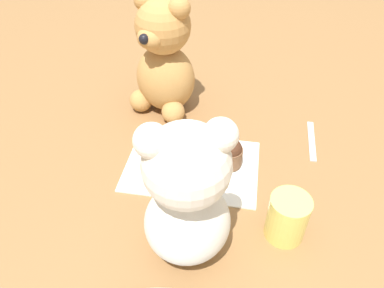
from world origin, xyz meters
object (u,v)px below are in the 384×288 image
(teddy_bear_tan, at_px, (164,60))
(juice_glass, at_px, (287,218))
(cupcake_near_cream_bear, at_px, (163,152))
(cupcake_near_tan_bear, at_px, (230,152))
(teddy_bear_cream, at_px, (187,197))
(teaspoon, at_px, (312,140))

(teddy_bear_tan, relative_size, juice_glass, 3.21)
(cupcake_near_cream_bear, bearing_deg, cupcake_near_tan_bear, -170.87)
(teddy_bear_cream, relative_size, teddy_bear_tan, 0.98)
(cupcake_near_tan_bear, bearing_deg, teddy_bear_cream, 76.22)
(teddy_bear_cream, bearing_deg, teddy_bear_tan, -89.00)
(juice_glass, bearing_deg, teddy_bear_tan, -49.52)
(cupcake_near_tan_bear, bearing_deg, juice_glass, 125.85)
(cupcake_near_cream_bear, xyz_separation_m, cupcake_near_tan_bear, (-0.12, -0.02, 0.00))
(teaspoon, bearing_deg, teddy_bear_tan, 79.10)
(teddy_bear_tan, height_order, juice_glass, teddy_bear_tan)
(juice_glass, bearing_deg, teddy_bear_cream, 19.88)
(teddy_bear_tan, height_order, cupcake_near_cream_bear, teddy_bear_tan)
(teddy_bear_cream, bearing_deg, cupcake_near_cream_bear, -82.57)
(cupcake_near_cream_bear, distance_m, juice_glass, 0.25)
(teddy_bear_tan, bearing_deg, teddy_bear_cream, -52.21)
(teddy_bear_cream, height_order, teddy_bear_tan, teddy_bear_tan)
(teddy_bear_tan, bearing_deg, cupcake_near_tan_bear, -25.85)
(teddy_bear_cream, relative_size, teaspoon, 2.05)
(teddy_bear_cream, distance_m, teaspoon, 0.37)
(teaspoon, bearing_deg, teddy_bear_cream, 145.38)
(cupcake_near_cream_bear, bearing_deg, teddy_bear_cream, 113.97)
(cupcake_near_cream_bear, distance_m, teaspoon, 0.30)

